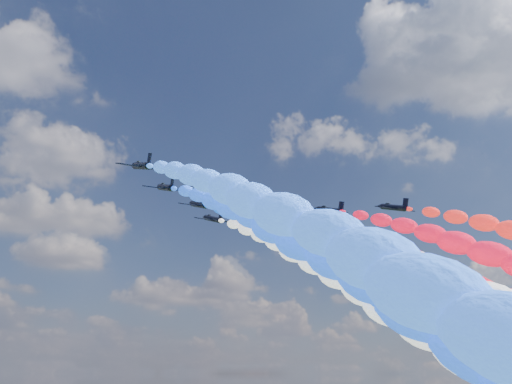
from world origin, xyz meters
TOP-DOWN VIEW (x-y plane):
  - jet_0 at (-30.57, -6.88)m, footprint 9.83×13.36m
  - trail_0 at (-30.57, -57.00)m, footprint 6.92×96.63m
  - jet_1 at (-21.75, 4.25)m, footprint 10.24×13.66m
  - trail_1 at (-21.75, -45.87)m, footprint 6.92×96.63m
  - jet_2 at (-10.25, 13.46)m, footprint 9.82×13.35m
  - trail_2 at (-10.25, -36.66)m, footprint 6.92×96.63m
  - jet_3 at (1.48, 9.73)m, footprint 10.06×13.52m
  - trail_3 at (1.48, -40.38)m, footprint 6.92×96.63m
  - jet_4 at (-1.79, 24.41)m, footprint 10.12×13.57m
  - trail_4 at (-1.79, -25.70)m, footprint 6.92×96.63m
  - jet_5 at (10.94, 13.70)m, footprint 9.86×13.38m
  - trail_5 at (10.94, -36.41)m, footprint 6.92×96.63m
  - jet_6 at (19.91, 3.37)m, footprint 10.34×13.73m
  - trail_6 at (19.91, -46.74)m, footprint 6.92×96.63m
  - jet_7 at (32.00, -5.93)m, footprint 10.46×13.81m

SIDE VIEW (x-z plane):
  - trail_0 at x=-30.57m, z-range 41.33..90.55m
  - trail_1 at x=-21.75m, z-range 41.33..90.55m
  - trail_2 at x=-10.25m, z-range 41.33..90.55m
  - trail_3 at x=1.48m, z-range 41.33..90.55m
  - trail_4 at x=-1.79m, z-range 41.33..90.55m
  - trail_5 at x=10.94m, z-range 41.33..90.55m
  - trail_6 at x=19.91m, z-range 41.33..90.55m
  - jet_0 at x=-30.57m, z-range 85.43..92.05m
  - jet_1 at x=-21.75m, z-range 85.43..92.05m
  - jet_2 at x=-10.25m, z-range 85.43..92.05m
  - jet_3 at x=1.48m, z-range 85.43..92.05m
  - jet_4 at x=-1.79m, z-range 85.43..92.05m
  - jet_5 at x=10.94m, z-range 85.43..92.05m
  - jet_6 at x=19.91m, z-range 85.43..92.05m
  - jet_7 at x=32.00m, z-range 85.43..92.05m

